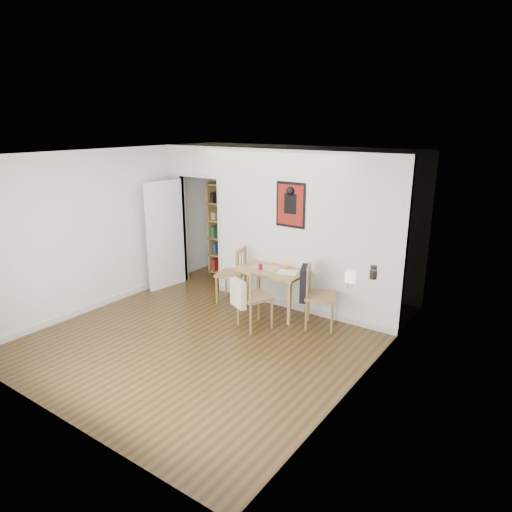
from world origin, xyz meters
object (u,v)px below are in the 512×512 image
Objects in this scene: red_glass at (260,267)px; mantel_lamp at (350,278)px; dining_table at (273,274)px; chair_left at (231,275)px; chair_front at (254,297)px; ceramic_jar_b at (374,270)px; bookshelf at (227,231)px; fireplace at (366,322)px; orange_fruit at (287,267)px; ceramic_jar_a at (373,275)px; chair_right at (319,296)px; notebook at (288,272)px.

mantel_lamp is (1.98, -1.05, 0.51)m from red_glass.
chair_left is at bearing -177.44° from dining_table.
chair_front is 9.22× the size of ceramic_jar_b.
dining_table is 1.11× the size of chair_front.
bookshelf reaches higher than fireplace.
bookshelf is 2.18m from orange_fruit.
dining_table is 0.24m from red_glass.
ceramic_jar_a reaches higher than chair_front.
ceramic_jar_a reaches higher than chair_left.
chair_right is at bearing -5.59° from dining_table.
fireplace is (1.80, -0.14, 0.13)m from chair_front.
notebook is at bearing 1.66° from chair_left.
red_glass is at bearing -144.60° from dining_table.
bookshelf is 3.97m from ceramic_jar_b.
notebook is (-1.61, 0.80, 0.13)m from fireplace.
mantel_lamp reaches higher than chair_right.
chair_left is 0.73m from red_glass.
fireplace is 1.96m from orange_fruit.
chair_front is (0.09, -0.66, -0.15)m from dining_table.
fireplace reaches higher than red_glass.
ceramic_jar_a is (1.63, -0.71, 0.47)m from notebook.
notebook is (1.11, 0.03, 0.25)m from chair_left.
bookshelf reaches higher than red_glass.
ceramic_jar_b reaches higher than red_glass.
mantel_lamp reaches higher than chair_front.
chair_right is at bearing 144.78° from fireplace.
red_glass is at bearing 161.58° from fireplace.
chair_right is (0.87, -0.09, -0.14)m from dining_table.
ceramic_jar_a reaches higher than red_glass.
fireplace is at bearing -4.44° from chair_front.
dining_table is 5.27× the size of mantel_lamp.
mantel_lamp is at bearing -28.11° from red_glass.
chair_front is at bearing -64.93° from red_glass.
ceramic_jar_a is (1.82, -0.05, 0.72)m from chair_front.
orange_fruit is 1.98m from ceramic_jar_a.
chair_front is at bearing 163.51° from mantel_lamp.
fireplace is (1.02, -0.72, 0.11)m from chair_right.
ceramic_jar_a is 0.20m from ceramic_jar_b.
dining_table is 0.69m from chair_front.
red_glass is 1.17× the size of orange_fruit.
ceramic_jar_a reaches higher than chair_right.
bookshelf is at bearing 148.99° from dining_table.
chair_right reaches higher than orange_fruit.
notebook is at bearing 153.68° from fireplace.
chair_right is (1.71, -0.05, 0.01)m from chair_left.
dining_table is 10.27× the size of ceramic_jar_b.
ceramic_jar_b reaches higher than orange_fruit.
mantel_lamp reaches higher than ceramic_jar_b.
ceramic_jar_b is (2.67, -0.49, 0.72)m from chair_left.
chair_right reaches higher than notebook.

